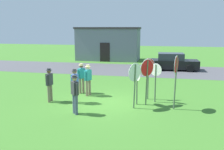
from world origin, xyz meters
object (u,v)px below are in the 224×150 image
(stop_sign_nearest, at_px, (176,72))
(person_in_blue, at_px, (88,78))
(stop_sign_low_front, at_px, (147,73))
(stop_sign_rear_left, at_px, (156,76))
(person_in_dark_shirt, at_px, (75,92))
(person_in_teal, at_px, (49,83))
(person_with_sunhat, at_px, (75,84))
(stop_sign_far_back, at_px, (137,79))
(stop_sign_tallest, at_px, (135,78))
(person_on_left, at_px, (81,76))
(stop_sign_leaning_left, at_px, (148,72))
(parked_car_on_street, at_px, (173,62))

(stop_sign_nearest, distance_m, person_in_blue, 4.90)
(stop_sign_low_front, bearing_deg, stop_sign_nearest, -16.79)
(stop_sign_rear_left, bearing_deg, person_in_dark_shirt, -142.91)
(person_in_teal, bearing_deg, stop_sign_low_front, 6.14)
(person_in_teal, xyz_separation_m, person_in_blue, (1.56, 1.53, 0.00))
(stop_sign_nearest, xyz_separation_m, person_with_sunhat, (-4.86, -0.04, -0.76))
(stop_sign_low_front, relative_size, person_in_teal, 1.31)
(person_with_sunhat, relative_size, person_in_blue, 1.00)
(stop_sign_far_back, relative_size, person_with_sunhat, 1.10)
(stop_sign_nearest, bearing_deg, stop_sign_tallest, -171.57)
(person_in_teal, bearing_deg, stop_sign_tallest, -1.99)
(person_on_left, bearing_deg, stop_sign_nearest, -19.61)
(stop_sign_rear_left, distance_m, stop_sign_nearest, 1.40)
(stop_sign_low_front, distance_m, person_on_left, 4.14)
(person_on_left, bearing_deg, stop_sign_rear_left, -11.84)
(person_in_blue, relative_size, person_on_left, 1.00)
(stop_sign_nearest, xyz_separation_m, stop_sign_tallest, (-1.84, -0.27, -0.26))
(stop_sign_low_front, distance_m, stop_sign_rear_left, 0.72)
(stop_sign_leaning_left, distance_m, person_in_blue, 3.33)
(stop_sign_far_back, relative_size, person_on_left, 1.10)
(parked_car_on_street, height_order, stop_sign_far_back, stop_sign_far_back)
(stop_sign_rear_left, bearing_deg, stop_sign_tallest, -126.37)
(person_with_sunhat, bearing_deg, stop_sign_far_back, 7.30)
(person_in_dark_shirt, height_order, person_in_blue, same)
(person_with_sunhat, distance_m, person_on_left, 1.90)
(stop_sign_rear_left, height_order, stop_sign_nearest, stop_sign_nearest)
(person_with_sunhat, height_order, person_on_left, same)
(person_in_teal, relative_size, person_in_dark_shirt, 1.00)
(stop_sign_far_back, height_order, person_in_dark_shirt, stop_sign_far_back)
(stop_sign_leaning_left, xyz_separation_m, stop_sign_tallest, (-0.51, -1.68, 0.01))
(stop_sign_nearest, height_order, person_in_teal, stop_sign_nearest)
(stop_sign_leaning_left, xyz_separation_m, person_in_teal, (-4.85, -1.53, -0.49))
(person_in_blue, bearing_deg, stop_sign_tallest, -31.08)
(stop_sign_tallest, distance_m, person_in_blue, 3.30)
(stop_sign_far_back, distance_m, person_in_dark_shirt, 3.16)
(stop_sign_low_front, xyz_separation_m, stop_sign_tallest, (-0.51, -0.67, -0.09))
(stop_sign_nearest, xyz_separation_m, person_in_dark_shirt, (-4.28, -1.57, -0.76))
(stop_sign_low_front, height_order, person_in_blue, stop_sign_low_front)
(stop_sign_low_front, height_order, person_on_left, stop_sign_low_front)
(stop_sign_far_back, distance_m, person_in_teal, 4.42)
(person_in_blue, bearing_deg, stop_sign_nearest, -16.93)
(stop_sign_low_front, distance_m, person_in_dark_shirt, 3.60)
(stop_sign_tallest, relative_size, person_with_sunhat, 1.24)
(stop_sign_tallest, bearing_deg, person_in_dark_shirt, -151.93)
(person_in_teal, bearing_deg, stop_sign_rear_left, 11.57)
(stop_sign_tallest, distance_m, person_in_dark_shirt, 2.81)
(parked_car_on_street, distance_m, person_on_left, 10.77)
(stop_sign_low_front, height_order, person_in_dark_shirt, stop_sign_low_front)
(stop_sign_leaning_left, xyz_separation_m, person_in_blue, (-3.30, 0.01, -0.49))
(stop_sign_tallest, xyz_separation_m, person_in_dark_shirt, (-2.44, -1.30, -0.50))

